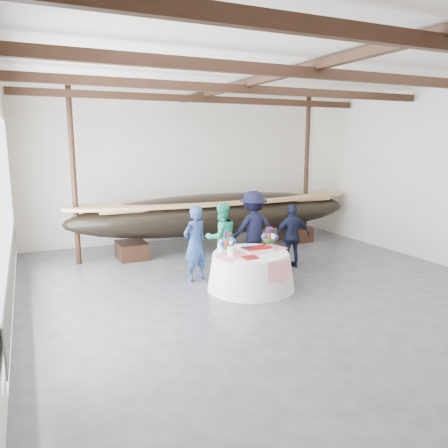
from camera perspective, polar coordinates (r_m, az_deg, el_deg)
name	(u,v)px	position (r m, az deg, el deg)	size (l,w,h in m)	color
floor	(280,295)	(9.20, 7.26, -9.21)	(10.00, 12.00, 0.01)	#3D3D42
wall_back	(183,169)	(14.13, -5.44, 7.13)	(10.00, 0.02, 4.50)	silver
ceiling	(285,67)	(8.77, 8.00, 19.66)	(10.00, 12.00, 0.01)	white
pavilion_structure	(265,98)	(9.33, 5.40, 16.08)	(9.80, 11.76, 4.50)	black
open_bay	(7,218)	(8.45, -26.52, 0.75)	(0.03, 7.00, 3.20)	silver
longboat_display	(220,214)	(12.78, -0.52, 1.37)	(8.75, 1.75, 1.64)	black
banquet_table	(251,270)	(9.44, 3.53, -6.06)	(1.87, 1.87, 0.80)	silver
tabletop_items	(248,244)	(9.40, 3.17, -2.66)	(1.82, 1.04, 0.40)	red
guest_woman_blue	(195,243)	(9.88, -3.81, -2.54)	(0.63, 0.41, 1.72)	navy
guest_woman_teal	(221,237)	(10.56, -0.35, -1.76)	(0.82, 0.64, 1.68)	#22B185
guest_man_left	(253,229)	(11.01, 3.81, -0.64)	(1.24, 0.71, 1.92)	black
guest_man_right	(292,236)	(11.03, 8.90, -1.56)	(0.94, 0.39, 1.61)	black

